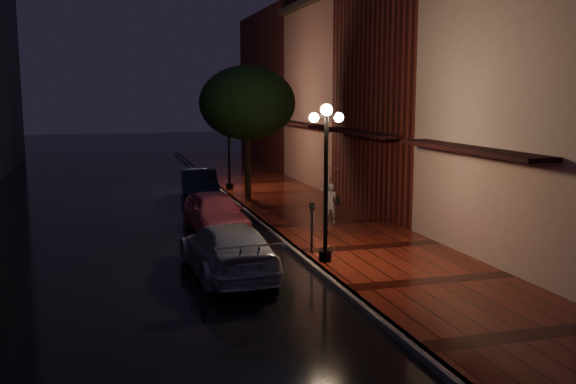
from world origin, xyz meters
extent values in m
plane|color=black|center=(0.00, 0.00, 0.00)|extent=(120.00, 120.00, 0.00)
cube|color=#48140C|center=(2.25, 0.00, 0.07)|extent=(4.50, 60.00, 0.15)
cube|color=#595451|center=(0.00, 0.00, 0.07)|extent=(0.25, 60.00, 0.15)
cube|color=gray|center=(7.00, -6.00, 4.25)|extent=(5.00, 8.00, 8.50)
cube|color=#511914|center=(7.00, 2.00, 5.50)|extent=(5.00, 8.00, 11.00)
cube|color=#8C5951|center=(7.00, 10.00, 4.50)|extent=(5.00, 8.00, 9.00)
cube|color=#511914|center=(7.00, 20.00, 5.00)|extent=(5.00, 12.00, 10.00)
cylinder|color=black|center=(0.35, -5.00, 2.15)|extent=(0.12, 0.12, 4.00)
cylinder|color=black|center=(0.35, -5.00, 0.30)|extent=(0.36, 0.36, 0.30)
cube|color=black|center=(0.35, -5.00, 4.15)|extent=(0.70, 0.08, 0.08)
sphere|color=#F7D794|center=(0.35, -5.00, 4.30)|extent=(0.32, 0.32, 0.32)
sphere|color=#F7D794|center=(0.00, -5.00, 4.10)|extent=(0.26, 0.26, 0.26)
sphere|color=#F7D794|center=(0.70, -5.00, 4.10)|extent=(0.26, 0.26, 0.26)
cylinder|color=black|center=(0.35, 9.00, 2.15)|extent=(0.12, 0.12, 4.00)
cylinder|color=black|center=(0.35, 9.00, 0.30)|extent=(0.36, 0.36, 0.30)
cube|color=black|center=(0.35, 9.00, 4.15)|extent=(0.70, 0.08, 0.08)
sphere|color=#F7D794|center=(0.35, 9.00, 4.30)|extent=(0.32, 0.32, 0.32)
sphere|color=#F7D794|center=(0.00, 9.00, 4.10)|extent=(0.26, 0.26, 0.26)
sphere|color=#F7D794|center=(0.70, 9.00, 4.10)|extent=(0.26, 0.26, 0.26)
cylinder|color=black|center=(0.60, 6.00, 1.75)|extent=(0.28, 0.28, 3.20)
ellipsoid|color=black|center=(0.60, 6.00, 4.35)|extent=(4.16, 4.16, 3.20)
sphere|color=black|center=(1.30, 6.60, 3.75)|extent=(1.80, 1.80, 1.80)
sphere|color=black|center=(0.00, 5.30, 3.85)|extent=(1.80, 1.80, 1.80)
imported|color=#C14F62|center=(-1.81, 0.24, 0.71)|extent=(1.98, 4.29, 1.42)
imported|color=black|center=(-1.44, 6.85, 0.73)|extent=(1.90, 4.53, 1.45)
imported|color=#A5A5AC|center=(-2.39, -5.11, 0.69)|extent=(2.19, 4.87, 1.38)
imported|color=white|center=(2.24, -0.09, 0.88)|extent=(0.58, 0.43, 1.47)
imported|color=silver|center=(2.24, -0.09, 1.81)|extent=(0.85, 0.87, 0.78)
cylinder|color=black|center=(2.24, -0.09, 1.23)|extent=(0.02, 0.02, 1.17)
cube|color=black|center=(2.49, -0.14, 0.98)|extent=(0.12, 0.27, 0.29)
cylinder|color=black|center=(0.33, -3.87, 0.77)|extent=(0.07, 0.07, 1.24)
cube|color=black|center=(0.33, -3.87, 1.50)|extent=(0.14, 0.11, 0.25)
camera|label=1|loc=(-5.37, -21.25, 4.71)|focal=40.00mm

